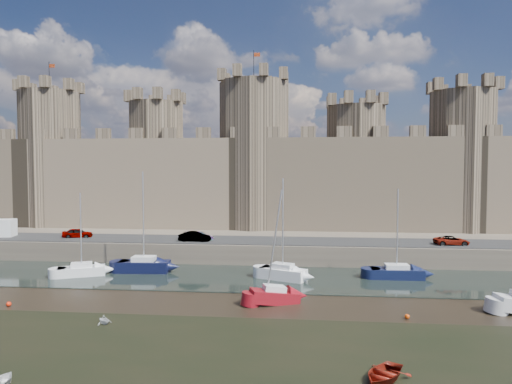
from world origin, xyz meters
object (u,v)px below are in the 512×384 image
at_px(sailboat_0, 82,270).
at_px(car_0, 78,233).
at_px(sailboat_2, 283,272).
at_px(sailboat_4, 274,295).
at_px(sailboat_1, 144,265).
at_px(car_3, 452,241).
at_px(car_2, 199,236).
at_px(sailboat_3, 397,272).
at_px(car_1, 195,237).

bearing_deg(sailboat_0, car_0, 94.69).
height_order(sailboat_2, sailboat_4, sailboat_2).
height_order(car_0, sailboat_1, sailboat_1).
relative_size(car_0, car_3, 0.93).
height_order(car_2, car_3, car_3).
xyz_separation_m(car_0, sailboat_2, (28.12, -10.44, -2.31)).
bearing_deg(sailboat_0, sailboat_3, -20.26).
bearing_deg(sailboat_3, car_0, 167.40).
height_order(car_1, sailboat_2, sailboat_2).
distance_m(car_1, sailboat_1, 8.41).
xyz_separation_m(sailboat_0, sailboat_4, (21.73, -7.90, 0.01)).
relative_size(car_1, sailboat_2, 0.37).
bearing_deg(car_2, sailboat_1, 157.47).
distance_m(car_3, sailboat_1, 36.97).
height_order(sailboat_1, sailboat_2, sailboat_1).
xyz_separation_m(car_1, sailboat_4, (11.21, -17.23, -2.42)).
xyz_separation_m(car_0, sailboat_3, (40.32, -8.77, -2.40)).
distance_m(car_3, sailboat_3, 11.28).
xyz_separation_m(sailboat_1, sailboat_4, (15.52, -10.38, -0.13)).
xyz_separation_m(car_3, sailboat_3, (-8.05, -7.55, -2.32)).
distance_m(car_2, sailboat_4, 21.75).
height_order(car_1, car_2, car_1).
distance_m(sailboat_0, sailboat_1, 6.68).
bearing_deg(sailboat_0, sailboat_1, -2.20).
height_order(sailboat_1, sailboat_3, sailboat_1).
xyz_separation_m(car_3, sailboat_1, (-36.17, -7.29, -2.20)).
relative_size(car_0, sailboat_3, 0.40).
bearing_deg(sailboat_2, car_3, 47.14).
height_order(sailboat_2, sailboat_3, sailboat_2).
height_order(car_2, sailboat_1, sailboat_1).
relative_size(car_1, sailboat_4, 0.40).
distance_m(car_1, car_2, 1.46).
bearing_deg(sailboat_3, sailboat_2, -172.55).
xyz_separation_m(car_0, car_3, (48.38, -1.22, -0.08)).
distance_m(car_0, sailboat_4, 33.64).
height_order(sailboat_1, sailboat_4, sailboat_1).
bearing_deg(car_3, car_2, 83.05).
bearing_deg(sailboat_2, car_1, 165.56).
xyz_separation_m(sailboat_1, sailboat_3, (28.12, -0.26, -0.12)).
distance_m(car_0, sailboat_3, 41.34).
bearing_deg(car_2, sailboat_4, -143.17).
distance_m(car_1, car_3, 31.86).
bearing_deg(sailboat_1, car_3, 8.64).
relative_size(car_1, sailboat_3, 0.42).
relative_size(car_3, sailboat_4, 0.41).
distance_m(car_1, sailboat_3, 24.96).
bearing_deg(sailboat_4, car_3, 19.02).
relative_size(sailboat_1, sailboat_4, 1.13).
bearing_deg(car_0, car_1, -109.81).
distance_m(car_2, sailboat_2, 15.41).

